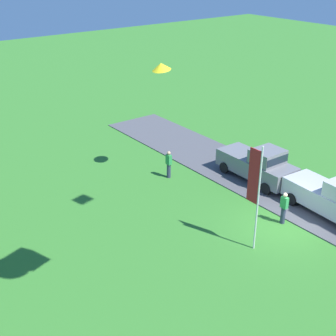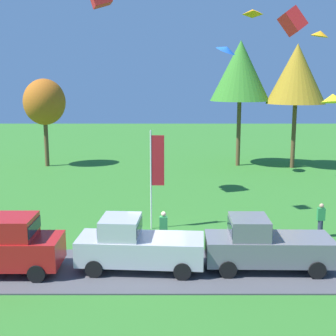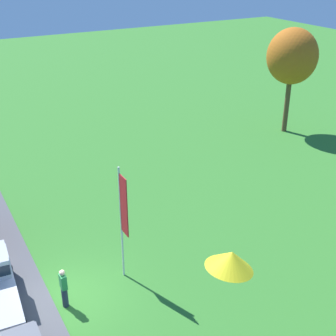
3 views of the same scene
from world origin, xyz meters
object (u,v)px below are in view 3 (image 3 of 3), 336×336
at_px(person_watching_sky, 64,288).
at_px(kite_delta_high_left, 231,260).
at_px(flag_banner, 123,212).
at_px(tree_left_of_center, 292,57).

xyz_separation_m(person_watching_sky, kite_delta_high_left, (7.89, 1.70, 5.83)).
height_order(person_watching_sky, flag_banner, flag_banner).
distance_m(flag_banner, kite_delta_high_left, 9.07).
height_order(tree_left_of_center, flag_banner, tree_left_of_center).
bearing_deg(person_watching_sky, kite_delta_high_left, 12.15).
height_order(person_watching_sky, kite_delta_high_left, kite_delta_high_left).
relative_size(person_watching_sky, flag_banner, 0.34).
height_order(person_watching_sky, tree_left_of_center, tree_left_of_center).
bearing_deg(kite_delta_high_left, flag_banner, 172.69).
xyz_separation_m(flag_banner, kite_delta_high_left, (8.31, -1.07, 3.48)).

